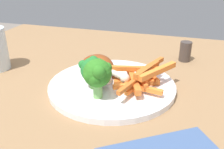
% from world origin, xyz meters
% --- Properties ---
extents(dining_table, '(0.92, 0.77, 0.76)m').
position_xyz_m(dining_table, '(0.00, 0.00, 0.63)').
color(dining_table, '#8E6B47').
rests_on(dining_table, ground_plane).
extents(dinner_plate, '(0.26, 0.26, 0.01)m').
position_xyz_m(dinner_plate, '(0.05, -0.04, 0.76)').
color(dinner_plate, white).
rests_on(dinner_plate, dining_table).
extents(broccoli_floret_front, '(0.05, 0.05, 0.06)m').
position_xyz_m(broccoli_floret_front, '(0.02, -0.07, 0.81)').
color(broccoli_floret_front, '#7EBA58').
rests_on(broccoli_floret_front, dinner_plate).
extents(broccoli_floret_middle, '(0.05, 0.06, 0.08)m').
position_xyz_m(broccoli_floret_middle, '(0.04, -0.11, 0.82)').
color(broccoli_floret_middle, '#7AB85F').
rests_on(broccoli_floret_middle, dinner_plate).
extents(carrot_fries_pile, '(0.14, 0.17, 0.04)m').
position_xyz_m(carrot_fries_pile, '(0.11, -0.04, 0.79)').
color(carrot_fries_pile, orange).
rests_on(carrot_fries_pile, dinner_plate).
extents(chicken_drumstick_near, '(0.12, 0.09, 0.05)m').
position_xyz_m(chicken_drumstick_near, '(0.02, -0.02, 0.79)').
color(chicken_drumstick_near, '#5C220D').
rests_on(chicken_drumstick_near, dinner_plate).
extents(chicken_drumstick_far, '(0.10, 0.12, 0.04)m').
position_xyz_m(chicken_drumstick_far, '(0.01, -0.01, 0.79)').
color(chicken_drumstick_far, '#62210B').
rests_on(chicken_drumstick_far, dinner_plate).
extents(pepper_shaker, '(0.03, 0.03, 0.05)m').
position_xyz_m(pepper_shaker, '(0.19, 0.16, 0.78)').
color(pepper_shaker, '#423833').
rests_on(pepper_shaker, dining_table).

